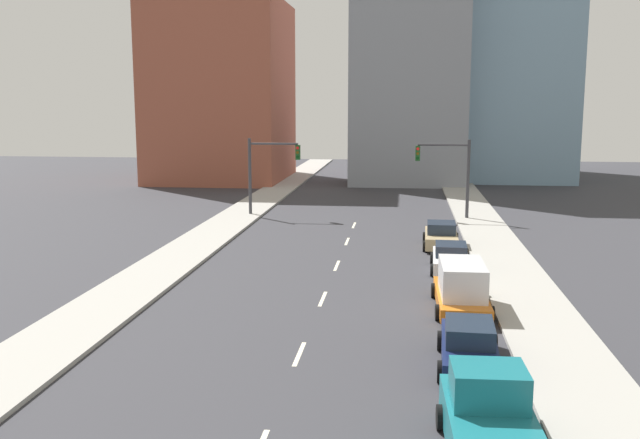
{
  "coord_description": "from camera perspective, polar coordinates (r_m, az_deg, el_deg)",
  "views": [
    {
      "loc": [
        3.51,
        -8.24,
        8.62
      ],
      "look_at": [
        -1.11,
        30.38,
        2.2
      ],
      "focal_mm": 40.0,
      "sensor_mm": 36.0,
      "label": 1
    }
  ],
  "objects": [
    {
      "name": "lane_stripe_at_15m",
      "position": [
        25.12,
        -1.66,
        -10.69
      ],
      "size": [
        0.16,
        2.4,
        0.01
      ],
      "primitive_type": "cube",
      "color": "beige",
      "rests_on": "ground"
    },
    {
      "name": "traffic_signal_left",
      "position": [
        54.24,
        -4.46,
        4.27
      ],
      "size": [
        3.99,
        0.35,
        5.92
      ],
      "color": "#38383D",
      "rests_on": "ground"
    },
    {
      "name": "lane_stripe_at_41m",
      "position": [
        50.5,
        2.73,
        -0.46
      ],
      "size": [
        0.16,
        2.4,
        0.01
      ],
      "primitive_type": "cube",
      "color": "beige",
      "rests_on": "ground"
    },
    {
      "name": "lane_stripe_at_29m",
      "position": [
        38.09,
        1.36,
        -3.7
      ],
      "size": [
        0.16,
        2.4,
        0.01
      ],
      "primitive_type": "cube",
      "color": "beige",
      "rests_on": "ground"
    },
    {
      "name": "building_brick_left",
      "position": [
        80.72,
        -7.85,
        10.09
      ],
      "size": [
        14.0,
        16.0,
        19.49
      ],
      "color": "#9E513D",
      "rests_on": "ground"
    },
    {
      "name": "sidewalk_right",
      "position": [
        57.92,
        12.15,
        0.69
      ],
      "size": [
        3.38,
        97.56,
        0.17
      ],
      "color": "#9E9B93",
      "rests_on": "ground"
    },
    {
      "name": "pickup_truck_teal",
      "position": [
        18.47,
        13.55,
        -15.78
      ],
      "size": [
        2.52,
        5.46,
        2.11
      ],
      "rotation": [
        0.0,
        0.0,
        0.03
      ],
      "color": "#196B75",
      "rests_on": "ground"
    },
    {
      "name": "sedan_tan",
      "position": [
        43.37,
        9.66,
        -1.3
      ],
      "size": [
        2.24,
        4.61,
        1.51
      ],
      "rotation": [
        0.0,
        0.0,
        -0.02
      ],
      "color": "tan",
      "rests_on": "ground"
    },
    {
      "name": "sedan_navy",
      "position": [
        24.25,
        11.84,
        -9.92
      ],
      "size": [
        2.21,
        4.84,
        1.52
      ],
      "rotation": [
        0.0,
        0.0,
        -0.04
      ],
      "color": "#141E47",
      "rests_on": "ground"
    },
    {
      "name": "lane_stripe_at_22m",
      "position": [
        31.77,
        0.22,
        -6.36
      ],
      "size": [
        0.16,
        2.4,
        0.01
      ],
      "primitive_type": "cube",
      "color": "beige",
      "rests_on": "ground"
    },
    {
      "name": "sidewalk_left",
      "position": [
        58.99,
        -5.46,
        1.01
      ],
      "size": [
        3.38,
        97.56,
        0.17
      ],
      "color": "#9E9B93",
      "rests_on": "ground"
    },
    {
      "name": "traffic_signal_right",
      "position": [
        53.31,
        10.56,
        4.06
      ],
      "size": [
        3.99,
        0.35,
        5.92
      ],
      "color": "#38383D",
      "rests_on": "ground"
    },
    {
      "name": "sedan_white",
      "position": [
        37.5,
        10.41,
        -3.07
      ],
      "size": [
        2.18,
        4.49,
        1.41
      ],
      "rotation": [
        0.0,
        0.0,
        -0.03
      ],
      "color": "silver",
      "rests_on": "ground"
    },
    {
      "name": "lane_stripe_at_35m",
      "position": [
        44.66,
        2.18,
        -1.76
      ],
      "size": [
        0.16,
        2.4,
        0.01
      ],
      "primitive_type": "cube",
      "color": "beige",
      "rests_on": "ground"
    },
    {
      "name": "building_office_center",
      "position": [
        82.37,
        7.14,
        13.67
      ],
      "size": [
        12.0,
        20.0,
        29.77
      ],
      "color": "gray",
      "rests_on": "ground"
    },
    {
      "name": "building_glass_right",
      "position": [
        87.47,
        14.89,
        15.69
      ],
      "size": [
        13.0,
        20.0,
        37.41
      ],
      "color": "#7A9EB7",
      "rests_on": "ground"
    },
    {
      "name": "box_truck_orange",
      "position": [
        30.44,
        11.26,
        -5.36
      ],
      "size": [
        2.36,
        5.49,
        2.06
      ],
      "rotation": [
        0.0,
        0.0,
        0.01
      ],
      "color": "orange",
      "rests_on": "ground"
    }
  ]
}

